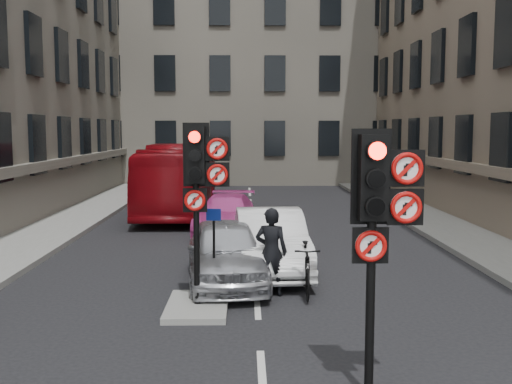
{
  "coord_description": "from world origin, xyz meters",
  "views": [
    {
      "loc": [
        -0.23,
        -6.62,
        3.57
      ],
      "look_at": [
        -0.07,
        2.57,
        2.6
      ],
      "focal_mm": 42.0,
      "sensor_mm": 36.0,
      "label": 1
    }
  ],
  "objects_px": {
    "signal_near": "(379,206)",
    "car_silver": "(226,252)",
    "motorcyclist": "(271,252)",
    "info_sign": "(214,239)",
    "signal_far": "(200,174)",
    "car_white": "(270,241)",
    "car_pink": "(226,215)",
    "motorcycle": "(306,269)",
    "bus_red": "(180,178)"
  },
  "relations": [
    {
      "from": "signal_far",
      "to": "bus_red",
      "type": "distance_m",
      "value": 14.32
    },
    {
      "from": "car_pink",
      "to": "signal_far",
      "type": "bearing_deg",
      "value": -85.71
    },
    {
      "from": "car_pink",
      "to": "motorcycle",
      "type": "relative_size",
      "value": 2.44
    },
    {
      "from": "signal_far",
      "to": "car_pink",
      "type": "relative_size",
      "value": 0.78
    },
    {
      "from": "signal_near",
      "to": "motorcyclist",
      "type": "distance_m",
      "value": 5.39
    },
    {
      "from": "signal_near",
      "to": "car_silver",
      "type": "relative_size",
      "value": 0.82
    },
    {
      "from": "car_silver",
      "to": "car_white",
      "type": "relative_size",
      "value": 0.93
    },
    {
      "from": "signal_far",
      "to": "car_pink",
      "type": "bearing_deg",
      "value": 88.56
    },
    {
      "from": "bus_red",
      "to": "motorcyclist",
      "type": "xyz_separation_m",
      "value": [
        3.39,
        -13.12,
        -0.52
      ]
    },
    {
      "from": "car_silver",
      "to": "bus_red",
      "type": "relative_size",
      "value": 0.41
    },
    {
      "from": "car_pink",
      "to": "car_white",
      "type": "bearing_deg",
      "value": -71.17
    },
    {
      "from": "signal_far",
      "to": "motorcycle",
      "type": "height_order",
      "value": "signal_far"
    },
    {
      "from": "signal_near",
      "to": "bus_red",
      "type": "height_order",
      "value": "signal_near"
    },
    {
      "from": "car_silver",
      "to": "car_white",
      "type": "height_order",
      "value": "car_white"
    },
    {
      "from": "car_silver",
      "to": "car_pink",
      "type": "distance_m",
      "value": 6.64
    },
    {
      "from": "signal_far",
      "to": "car_pink",
      "type": "xyz_separation_m",
      "value": [
        0.22,
        8.65,
        -2.04
      ]
    },
    {
      "from": "car_pink",
      "to": "motorcycle",
      "type": "distance_m",
      "value": 7.89
    },
    {
      "from": "signal_near",
      "to": "car_silver",
      "type": "distance_m",
      "value": 6.65
    },
    {
      "from": "car_silver",
      "to": "motorcycle",
      "type": "relative_size",
      "value": 2.32
    },
    {
      "from": "motorcycle",
      "to": "motorcyclist",
      "type": "bearing_deg",
      "value": -177.76
    },
    {
      "from": "signal_near",
      "to": "car_silver",
      "type": "bearing_deg",
      "value": 109.94
    },
    {
      "from": "motorcycle",
      "to": "motorcyclist",
      "type": "relative_size",
      "value": 0.98
    },
    {
      "from": "signal_near",
      "to": "motorcycle",
      "type": "height_order",
      "value": "signal_near"
    },
    {
      "from": "signal_near",
      "to": "info_sign",
      "type": "bearing_deg",
      "value": 116.71
    },
    {
      "from": "car_pink",
      "to": "bus_red",
      "type": "relative_size",
      "value": 0.43
    },
    {
      "from": "car_silver",
      "to": "motorcyclist",
      "type": "xyz_separation_m",
      "value": [
        1.01,
        -1.0,
        0.21
      ]
    },
    {
      "from": "car_silver",
      "to": "motorcycle",
      "type": "xyz_separation_m",
      "value": [
        1.76,
        -1.0,
        -0.18
      ]
    },
    {
      "from": "signal_far",
      "to": "car_white",
      "type": "xyz_separation_m",
      "value": [
        1.5,
        3.15,
        -1.93
      ]
    },
    {
      "from": "car_pink",
      "to": "motorcycle",
      "type": "bearing_deg",
      "value": -69.85
    },
    {
      "from": "signal_near",
      "to": "motorcycle",
      "type": "relative_size",
      "value": 1.91
    },
    {
      "from": "bus_red",
      "to": "motorcyclist",
      "type": "bearing_deg",
      "value": -75.56
    },
    {
      "from": "signal_near",
      "to": "motorcyclist",
      "type": "bearing_deg",
      "value": 103.16
    },
    {
      "from": "signal_far",
      "to": "car_white",
      "type": "relative_size",
      "value": 0.76
    },
    {
      "from": "signal_near",
      "to": "info_sign",
      "type": "height_order",
      "value": "signal_near"
    },
    {
      "from": "car_silver",
      "to": "motorcyclist",
      "type": "bearing_deg",
      "value": -50.24
    },
    {
      "from": "motorcycle",
      "to": "signal_far",
      "type": "bearing_deg",
      "value": -152.97
    },
    {
      "from": "motorcyclist",
      "to": "motorcycle",
      "type": "bearing_deg",
      "value": -168.1
    },
    {
      "from": "car_white",
      "to": "info_sign",
      "type": "height_order",
      "value": "info_sign"
    },
    {
      "from": "signal_near",
      "to": "motorcyclist",
      "type": "relative_size",
      "value": 1.88
    },
    {
      "from": "car_silver",
      "to": "motorcyclist",
      "type": "distance_m",
      "value": 1.44
    },
    {
      "from": "signal_near",
      "to": "bus_red",
      "type": "xyz_separation_m",
      "value": [
        -4.56,
        18.13,
        -1.11
      ]
    },
    {
      "from": "car_white",
      "to": "bus_red",
      "type": "height_order",
      "value": "bus_red"
    },
    {
      "from": "car_white",
      "to": "bus_red",
      "type": "relative_size",
      "value": 0.44
    },
    {
      "from": "motorcyclist",
      "to": "signal_far",
      "type": "bearing_deg",
      "value": 47.07
    },
    {
      "from": "signal_near",
      "to": "motorcycle",
      "type": "xyz_separation_m",
      "value": [
        -0.42,
        5.01,
        -2.02
      ]
    },
    {
      "from": "car_pink",
      "to": "info_sign",
      "type": "distance_m",
      "value": 7.93
    },
    {
      "from": "signal_near",
      "to": "car_silver",
      "type": "xyz_separation_m",
      "value": [
        -2.18,
        6.01,
        -1.84
      ]
    },
    {
      "from": "signal_far",
      "to": "motorcycle",
      "type": "distance_m",
      "value": 3.22
    },
    {
      "from": "car_silver",
      "to": "signal_far",
      "type": "bearing_deg",
      "value": -107.33
    },
    {
      "from": "motorcyclist",
      "to": "info_sign",
      "type": "height_order",
      "value": "info_sign"
    }
  ]
}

